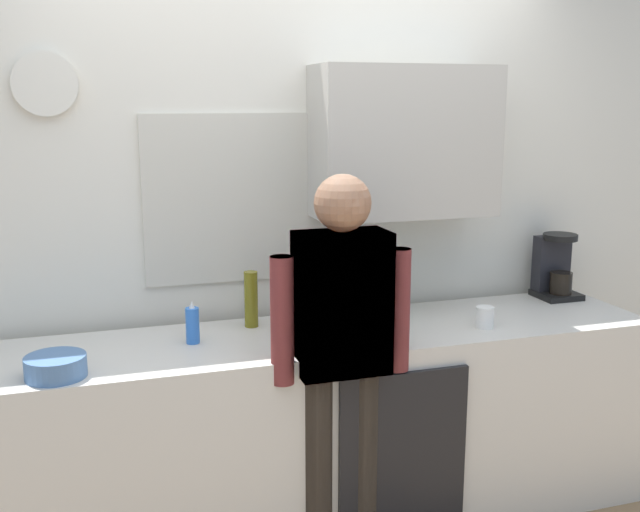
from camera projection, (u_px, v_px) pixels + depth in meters
kitchen_counter at (319, 429)px, 3.28m from camera, size 3.03×0.64×0.88m
dishwasher_panel at (403, 464)px, 3.06m from camera, size 0.56×0.02×0.80m
back_wall_assembly at (304, 212)px, 3.48m from camera, size 4.63×0.42×2.60m
coffee_maker at (555, 269)px, 3.76m from camera, size 0.20×0.20×0.33m
bottle_olive_oil at (251, 299)px, 3.26m from camera, size 0.06×0.06×0.25m
bottle_red_vinegar at (304, 308)px, 3.19m from camera, size 0.06×0.06×0.22m
bottle_green_wine at (389, 284)px, 3.43m from camera, size 0.07×0.07×0.30m
cup_white_mug at (485, 317)px, 3.26m from camera, size 0.08×0.08×0.09m
mixing_bowl at (56, 367)px, 2.68m from camera, size 0.22×0.22×0.08m
dish_soap at (193, 325)px, 3.05m from camera, size 0.06×0.06×0.18m
person_at_sink at (342, 340)px, 2.90m from camera, size 0.57×0.22×1.60m
person_guest at (342, 340)px, 2.90m from camera, size 0.57×0.22×1.60m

